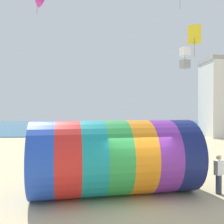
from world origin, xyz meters
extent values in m
plane|color=#CCBA8C|center=(0.00, 0.00, 0.00)|extent=(120.00, 120.00, 0.00)
cube|color=#236084|center=(0.00, 41.58, 0.05)|extent=(120.00, 40.00, 0.10)
cylinder|color=blue|center=(-3.84, 0.24, 1.55)|extent=(1.41, 3.20, 3.09)
cylinder|color=red|center=(-2.88, 0.37, 1.55)|extent=(1.41, 3.20, 3.09)
cylinder|color=teal|center=(-1.91, 0.51, 1.55)|extent=(1.41, 3.20, 3.09)
cylinder|color=green|center=(-0.95, 0.65, 1.55)|extent=(1.41, 3.20, 3.09)
cylinder|color=orange|center=(0.02, 0.79, 1.55)|extent=(1.41, 3.20, 3.09)
cylinder|color=purple|center=(0.99, 0.93, 1.55)|extent=(1.41, 3.20, 3.09)
cylinder|color=navy|center=(1.95, 1.07, 1.55)|extent=(1.41, 3.20, 3.09)
cylinder|color=black|center=(2.46, 1.14, 1.55)|extent=(0.46, 2.83, 2.85)
cylinder|color=#383D56|center=(3.44, 0.39, 0.40)|extent=(0.24, 0.24, 0.81)
cube|color=white|center=(3.44, 0.39, 1.11)|extent=(0.42, 0.35, 0.61)
sphere|color=beige|center=(3.44, 0.39, 1.54)|extent=(0.22, 0.22, 0.22)
cylinder|color=#1E642A|center=(6.76, 15.63, 14.48)|extent=(0.03, 0.03, 1.14)
cone|color=#D1339E|center=(-7.18, 13.11, 13.42)|extent=(1.55, 1.52, 1.24)
cylinder|color=#7D1E5E|center=(-7.18, 13.11, 12.66)|extent=(0.03, 0.03, 1.02)
cube|color=yellow|center=(4.19, 5.07, 8.10)|extent=(0.78, 0.49, 1.13)
cylinder|color=olive|center=(4.19, 5.07, 7.32)|extent=(0.03, 0.03, 1.13)
cube|color=white|center=(4.62, 7.95, 7.72)|extent=(0.70, 0.70, 0.61)
cube|color=gray|center=(4.62, 7.95, 6.81)|extent=(0.70, 0.70, 0.61)
cylinder|color=black|center=(4.62, 7.95, 7.27)|extent=(0.02, 0.02, 1.62)
camera|label=1|loc=(-1.60, -9.81, 3.60)|focal=40.00mm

